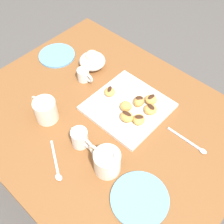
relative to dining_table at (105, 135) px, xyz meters
The scene contains 25 objects.
ground_plane 0.59m from the dining_table, ahead, with size 8.00×8.00×0.00m, color #514C47.
dining_table is the anchor object (origin of this frame).
pastry_plate_square 0.17m from the dining_table, 110.53° to the right, with size 0.29×0.29×0.02m, color silver.
coffee_mug_cream_left 0.28m from the dining_table, 136.32° to the left, with size 0.13×0.09×0.14m.
coffee_mug_cream_right 0.28m from the dining_table, 42.80° to the left, with size 0.12×0.08×0.14m.
cream_pitcher_white 0.22m from the dining_table, 98.24° to the left, with size 0.10×0.06×0.07m.
ice_cream_bowl 0.34m from the dining_table, 36.19° to the right, with size 0.12×0.12×0.09m.
chocolate_sauce_pitcher 0.27m from the dining_table, 23.55° to the right, with size 0.09×0.05×0.06m.
saucer_sky_left 0.37m from the dining_table, 152.72° to the left, with size 0.19×0.19×0.01m, color #66A8DB.
saucer_sky_right 0.44m from the dining_table, 14.95° to the right, with size 0.17×0.17×0.01m, color #66A8DB.
loose_spoon_near_saucer 0.36m from the dining_table, 157.92° to the right, with size 0.16×0.02×0.01m.
loose_spoon_by_plate 0.29m from the dining_table, 94.84° to the left, with size 0.15×0.09×0.01m.
beignet_0 0.18m from the dining_table, 118.61° to the right, with size 0.04×0.05×0.04m, color #D19347.
beignet_1 0.24m from the dining_table, 132.01° to the right, with size 0.05×0.05×0.03m, color #D19347.
chocolate_drizzle_1 0.25m from the dining_table, 132.01° to the right, with size 0.03×0.02×0.01m, color #381E11.
beignet_2 0.20m from the dining_table, 151.13° to the right, with size 0.04×0.05×0.03m, color #D19347.
chocolate_drizzle_2 0.22m from the dining_table, 151.13° to the right, with size 0.03×0.02×0.01m, color #381E11.
beignet_3 0.21m from the dining_table, 115.38° to the right, with size 0.04×0.05×0.04m, color #D19347.
chocolate_drizzle_3 0.23m from the dining_table, 115.38° to the right, with size 0.03×0.02×0.01m, color #381E11.
beignet_4 0.19m from the dining_table, 58.31° to the right, with size 0.05×0.04×0.03m, color #D19347.
chocolate_drizzle_4 0.20m from the dining_table, 58.31° to the right, with size 0.03×0.02×0.01m, color #381E11.
beignet_5 0.18m from the dining_table, 151.89° to the right, with size 0.05×0.05×0.04m, color #D19347.
chocolate_drizzle_5 0.20m from the dining_table, 151.89° to the right, with size 0.04×0.02×0.01m, color #381E11.
beignet_6 0.25m from the dining_table, 117.91° to the right, with size 0.05×0.05×0.03m, color #D19347.
chocolate_drizzle_6 0.26m from the dining_table, 117.91° to the right, with size 0.03×0.02×0.01m, color #381E11.
Camera 1 is at (-0.46, 0.46, 1.58)m, focal length 44.59 mm.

